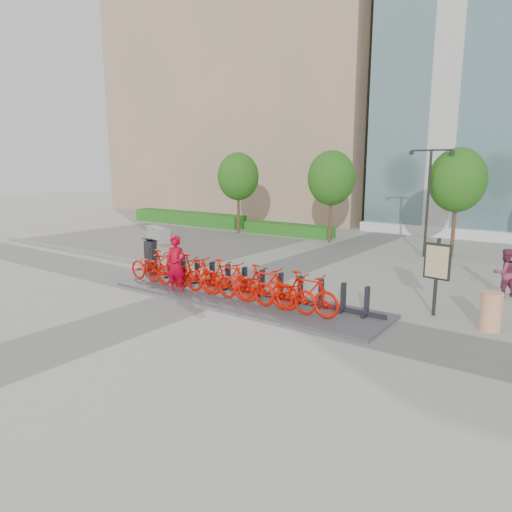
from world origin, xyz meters
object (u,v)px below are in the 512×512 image
Objects in this scene: jersey_barrier at (158,234)px; map_sign at (437,265)px; bike_0 at (151,267)px; pedestrian at (504,273)px; kiosk at (151,257)px; worker_red at (176,265)px; construction_barrel at (491,311)px.

map_sign is (16.44, -4.41, 1.08)m from jersey_barrier.
bike_0 is 1.33× the size of pedestrian.
bike_0 is 1.45× the size of kiosk.
map_sign reaches higher than pedestrian.
construction_barrel is at bearing -4.08° from worker_red.
construction_barrel reaches higher than jersey_barrier.
construction_barrel is at bearing -79.93° from bike_0.
bike_0 is 9.74m from jersey_barrier.
construction_barrel is at bearing 49.37° from pedestrian.
worker_red is 0.88× the size of map_sign.
map_sign is (9.38, 2.30, 0.86)m from bike_0.
construction_barrel is (10.91, 1.94, -0.13)m from bike_0.
kiosk is 0.69× the size of jersey_barrier.
map_sign is at bearing 0.84° from kiosk.
worker_red reaches higher than jersey_barrier.
worker_red reaches higher than bike_0.
worker_red is 11.29m from jersey_barrier.
bike_0 is 1.78m from worker_red.
construction_barrel is 0.48× the size of jersey_barrier.
worker_red is 9.52m from construction_barrel.
construction_barrel is at bearing -2.06° from kiosk.
map_sign is (-1.52, 0.36, 0.98)m from construction_barrel.
bike_0 is at bearing 148.33° from worker_red.
worker_red reaches higher than construction_barrel.
bike_0 reaches higher than jersey_barrier.
map_sign is at bearing 1.04° from worker_red.
construction_barrel is at bearing 6.26° from jersey_barrier.
kiosk is 1.44× the size of construction_barrel.
kiosk is 0.92× the size of pedestrian.
worker_red is at bearing -151.91° from map_sign.
worker_red is 1.24× the size of pedestrian.
map_sign is (10.19, 1.61, 0.71)m from kiosk.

